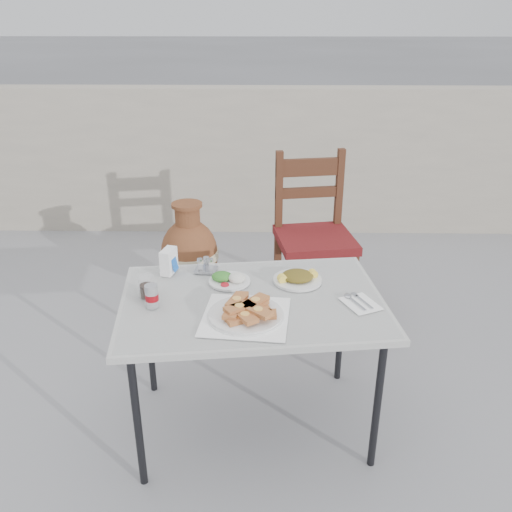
{
  "coord_description": "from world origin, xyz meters",
  "views": [
    {
      "loc": [
        0.06,
        -1.99,
        1.76
      ],
      "look_at": [
        0.03,
        0.04,
        0.84
      ],
      "focal_mm": 38.0,
      "sensor_mm": 36.0,
      "label": 1
    }
  ],
  "objects_px": {
    "salad_chopped_plate": "(298,277)",
    "napkin_holder": "(169,261)",
    "soda_can": "(152,296)",
    "condiment_caddy": "(206,267)",
    "cafe_table": "(252,308)",
    "chair": "(313,234)",
    "pide_plate": "(246,310)",
    "salad_rice_plate": "(229,279)",
    "cola_glass": "(147,288)",
    "terracotta_urn": "(190,254)"
  },
  "relations": [
    {
      "from": "cafe_table",
      "to": "salad_chopped_plate",
      "type": "height_order",
      "value": "salad_chopped_plate"
    },
    {
      "from": "pide_plate",
      "to": "soda_can",
      "type": "relative_size",
      "value": 3.76
    },
    {
      "from": "salad_chopped_plate",
      "to": "soda_can",
      "type": "bearing_deg",
      "value": -158.44
    },
    {
      "from": "soda_can",
      "to": "cola_glass",
      "type": "height_order",
      "value": "soda_can"
    },
    {
      "from": "chair",
      "to": "terracotta_urn",
      "type": "height_order",
      "value": "chair"
    },
    {
      "from": "condiment_caddy",
      "to": "napkin_holder",
      "type": "bearing_deg",
      "value": -174.06
    },
    {
      "from": "pide_plate",
      "to": "chair",
      "type": "relative_size",
      "value": 0.36
    },
    {
      "from": "condiment_caddy",
      "to": "chair",
      "type": "bearing_deg",
      "value": 55.3
    },
    {
      "from": "salad_chopped_plate",
      "to": "condiment_caddy",
      "type": "height_order",
      "value": "condiment_caddy"
    },
    {
      "from": "pide_plate",
      "to": "chair",
      "type": "height_order",
      "value": "chair"
    },
    {
      "from": "soda_can",
      "to": "condiment_caddy",
      "type": "height_order",
      "value": "soda_can"
    },
    {
      "from": "salad_chopped_plate",
      "to": "cola_glass",
      "type": "bearing_deg",
      "value": -166.61
    },
    {
      "from": "cafe_table",
      "to": "pide_plate",
      "type": "xyz_separation_m",
      "value": [
        -0.02,
        -0.15,
        0.08
      ]
    },
    {
      "from": "pide_plate",
      "to": "salad_chopped_plate",
      "type": "bearing_deg",
      "value": 54.77
    },
    {
      "from": "napkin_holder",
      "to": "chair",
      "type": "xyz_separation_m",
      "value": [
        0.73,
        0.83,
        -0.2
      ]
    },
    {
      "from": "salad_chopped_plate",
      "to": "napkin_holder",
      "type": "height_order",
      "value": "napkin_holder"
    },
    {
      "from": "cola_glass",
      "to": "terracotta_urn",
      "type": "bearing_deg",
      "value": 89.98
    },
    {
      "from": "cafe_table",
      "to": "terracotta_urn",
      "type": "relative_size",
      "value": 1.78
    },
    {
      "from": "salad_chopped_plate",
      "to": "napkin_holder",
      "type": "distance_m",
      "value": 0.59
    },
    {
      "from": "soda_can",
      "to": "chair",
      "type": "height_order",
      "value": "chair"
    },
    {
      "from": "napkin_holder",
      "to": "terracotta_urn",
      "type": "xyz_separation_m",
      "value": [
        -0.06,
        0.99,
        -0.42
      ]
    },
    {
      "from": "cafe_table",
      "to": "soda_can",
      "type": "distance_m",
      "value": 0.42
    },
    {
      "from": "salad_chopped_plate",
      "to": "terracotta_urn",
      "type": "distance_m",
      "value": 1.3
    },
    {
      "from": "chair",
      "to": "pide_plate",
      "type": "bearing_deg",
      "value": -116.38
    },
    {
      "from": "cafe_table",
      "to": "napkin_holder",
      "type": "distance_m",
      "value": 0.46
    },
    {
      "from": "cafe_table",
      "to": "salad_rice_plate",
      "type": "xyz_separation_m",
      "value": [
        -0.11,
        0.15,
        0.06
      ]
    },
    {
      "from": "chair",
      "to": "condiment_caddy",
      "type": "bearing_deg",
      "value": -134.26
    },
    {
      "from": "pide_plate",
      "to": "salad_rice_plate",
      "type": "height_order",
      "value": "pide_plate"
    },
    {
      "from": "terracotta_urn",
      "to": "pide_plate",
      "type": "bearing_deg",
      "value": -73.14
    },
    {
      "from": "pide_plate",
      "to": "napkin_holder",
      "type": "bearing_deg",
      "value": 133.18
    },
    {
      "from": "napkin_holder",
      "to": "chair",
      "type": "height_order",
      "value": "chair"
    },
    {
      "from": "soda_can",
      "to": "napkin_holder",
      "type": "relative_size",
      "value": 0.84
    },
    {
      "from": "pide_plate",
      "to": "condiment_caddy",
      "type": "height_order",
      "value": "condiment_caddy"
    },
    {
      "from": "salad_rice_plate",
      "to": "chair",
      "type": "distance_m",
      "value": 1.04
    },
    {
      "from": "pide_plate",
      "to": "cola_glass",
      "type": "bearing_deg",
      "value": 159.23
    },
    {
      "from": "salad_rice_plate",
      "to": "napkin_holder",
      "type": "relative_size",
      "value": 1.6
    },
    {
      "from": "salad_chopped_plate",
      "to": "chair",
      "type": "xyz_separation_m",
      "value": [
        0.15,
        0.91,
        -0.16
      ]
    },
    {
      "from": "soda_can",
      "to": "terracotta_urn",
      "type": "bearing_deg",
      "value": 91.67
    },
    {
      "from": "cafe_table",
      "to": "salad_chopped_plate",
      "type": "distance_m",
      "value": 0.26
    },
    {
      "from": "salad_rice_plate",
      "to": "cafe_table",
      "type": "bearing_deg",
      "value": -54.11
    },
    {
      "from": "napkin_holder",
      "to": "chair",
      "type": "distance_m",
      "value": 1.13
    },
    {
      "from": "cola_glass",
      "to": "salad_rice_plate",
      "type": "bearing_deg",
      "value": 22.27
    },
    {
      "from": "napkin_holder",
      "to": "terracotta_urn",
      "type": "relative_size",
      "value": 0.18
    },
    {
      "from": "cafe_table",
      "to": "condiment_caddy",
      "type": "bearing_deg",
      "value": 130.73
    },
    {
      "from": "salad_chopped_plate",
      "to": "cola_glass",
      "type": "distance_m",
      "value": 0.66
    },
    {
      "from": "soda_can",
      "to": "cola_glass",
      "type": "distance_m",
      "value": 0.09
    },
    {
      "from": "salad_chopped_plate",
      "to": "cafe_table",
      "type": "bearing_deg",
      "value": -140.44
    },
    {
      "from": "cafe_table",
      "to": "chair",
      "type": "distance_m",
      "value": 1.13
    },
    {
      "from": "cafe_table",
      "to": "cola_glass",
      "type": "xyz_separation_m",
      "value": [
        -0.44,
        0.01,
        0.09
      ]
    },
    {
      "from": "pide_plate",
      "to": "salad_chopped_plate",
      "type": "xyz_separation_m",
      "value": [
        0.22,
        0.31,
        -0.01
      ]
    }
  ]
}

